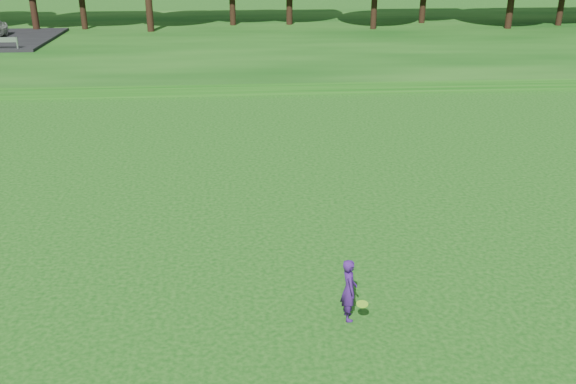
{
  "coord_description": "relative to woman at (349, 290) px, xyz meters",
  "views": [
    {
      "loc": [
        0.76,
        -12.18,
        7.78
      ],
      "look_at": [
        1.88,
        3.36,
        1.3
      ],
      "focal_mm": 40.0,
      "sensor_mm": 36.0,
      "label": 1
    }
  ],
  "objects": [
    {
      "name": "walking_path",
      "position": [
        -2.89,
        20.64,
        -0.68
      ],
      "size": [
        130.0,
        1.6,
        0.04
      ],
      "primitive_type": "cube",
      "color": "gray",
      "rests_on": "ground"
    },
    {
      "name": "woman",
      "position": [
        0.0,
        0.0,
        0.0
      ],
      "size": [
        0.5,
        0.89,
        1.4
      ],
      "color": "#3F1970",
      "rests_on": "ground"
    },
    {
      "name": "berm",
      "position": [
        -2.89,
        34.64,
        -0.4
      ],
      "size": [
        130.0,
        30.0,
        0.6
      ],
      "primitive_type": "cube",
      "color": "#0D460E",
      "rests_on": "ground"
    },
    {
      "name": "ground",
      "position": [
        -2.89,
        0.64,
        -0.7
      ],
      "size": [
        140.0,
        140.0,
        0.0
      ],
      "primitive_type": "plane",
      "color": "#0D460E",
      "rests_on": "ground"
    }
  ]
}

